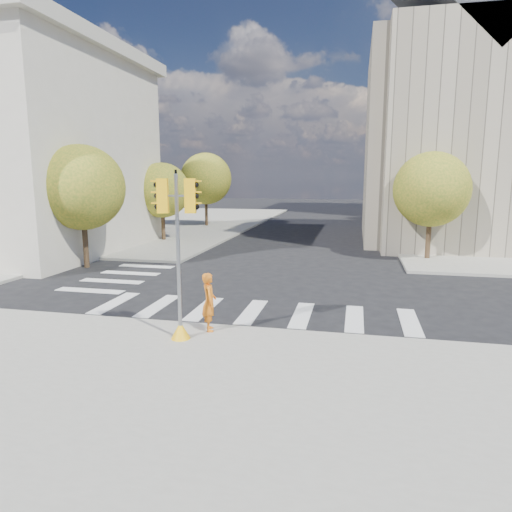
{
  "coord_description": "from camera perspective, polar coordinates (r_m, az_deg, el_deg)",
  "views": [
    {
      "loc": [
        3.43,
        -17.33,
        4.8
      ],
      "look_at": [
        0.13,
        -2.33,
        2.1
      ],
      "focal_mm": 32.0,
      "sensor_mm": 36.0,
      "label": 1
    }
  ],
  "objects": [
    {
      "name": "sidewalk_far_left",
      "position": [
        49.48,
        -15.95,
        4.11
      ],
      "size": [
        28.0,
        40.0,
        0.15
      ],
      "primitive_type": "cube",
      "color": "gray",
      "rests_on": "ground"
    },
    {
      "name": "tree_lw_mid",
      "position": [
        34.3,
        -11.67,
        8.04
      ],
      "size": [
        4.0,
        4.0,
        5.77
      ],
      "color": "#382616",
      "rests_on": "ground"
    },
    {
      "name": "sidewalk_near",
      "position": [
        8.61,
        -14.61,
        -23.68
      ],
      "size": [
        30.0,
        14.0,
        0.15
      ],
      "primitive_type": "cube",
      "color": "gray",
      "rests_on": "ground"
    },
    {
      "name": "tree_re_far",
      "position": [
        51.5,
        17.14,
        8.5
      ],
      "size": [
        4.0,
        4.0,
        5.88
      ],
      "color": "#382616",
      "rests_on": "ground"
    },
    {
      "name": "photographer",
      "position": [
        13.94,
        -5.88,
        -5.72
      ],
      "size": [
        0.65,
        0.77,
        1.79
      ],
      "primitive_type": "imported",
      "rotation": [
        0.0,
        0.0,
        1.98
      ],
      "color": "orange",
      "rests_on": "sidewalk_near"
    },
    {
      "name": "tree_re_near",
      "position": [
        27.64,
        21.08,
        7.77
      ],
      "size": [
        4.2,
        4.2,
        6.16
      ],
      "color": "#382616",
      "rests_on": "ground"
    },
    {
      "name": "traffic_signal",
      "position": [
        13.06,
        -9.65,
        -1.62
      ],
      "size": [
        1.08,
        0.56,
        4.82
      ],
      "rotation": [
        0.0,
        0.0,
        0.2
      ],
      "color": "#FBB30D",
      "rests_on": "sidewalk_near"
    },
    {
      "name": "tree_re_mid",
      "position": [
        39.54,
        18.55,
        8.82
      ],
      "size": [
        4.6,
        4.6,
        6.66
      ],
      "color": "#382616",
      "rests_on": "ground"
    },
    {
      "name": "lamp_near",
      "position": [
        31.66,
        20.98,
        8.93
      ],
      "size": [
        0.35,
        0.18,
        8.11
      ],
      "color": "black",
      "rests_on": "sidewalk_far_right"
    },
    {
      "name": "tree_lw_near",
      "position": [
        25.48,
        -20.94,
        7.98
      ],
      "size": [
        4.4,
        4.4,
        6.41
      ],
      "color": "#382616",
      "rests_on": "ground"
    },
    {
      "name": "lamp_far",
      "position": [
        45.56,
        18.42,
        9.2
      ],
      "size": [
        0.35,
        0.18,
        8.11
      ],
      "color": "black",
      "rests_on": "sidewalk_far_right"
    },
    {
      "name": "tree_lw_far",
      "position": [
        43.61,
        -6.3,
        9.57
      ],
      "size": [
        4.8,
        4.8,
        6.95
      ],
      "color": "#382616",
      "rests_on": "ground"
    },
    {
      "name": "ground",
      "position": [
        18.3,
        1.18,
        -5.23
      ],
      "size": [
        160.0,
        160.0,
        0.0
      ],
      "primitive_type": "plane",
      "color": "black",
      "rests_on": "ground"
    },
    {
      "name": "planter_wall",
      "position": [
        27.57,
        -28.14,
        -0.4
      ],
      "size": [
        6.0,
        1.17,
        0.5
      ],
      "primitive_type": "cube",
      "rotation": [
        0.0,
        0.0,
        -0.13
      ],
      "color": "white",
      "rests_on": "sidewalk_left_near"
    }
  ]
}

